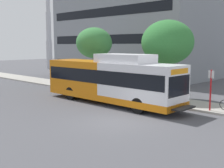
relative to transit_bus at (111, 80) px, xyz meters
name	(u,v)px	position (x,y,z in m)	size (l,w,h in m)	color
ground_plane	(38,103)	(-3.61, 4.08, -1.70)	(120.00, 120.00, 0.00)	#4C4C51
sidewalk_curb	(121,94)	(3.39, 2.08, -1.63)	(3.00, 56.00, 0.14)	#A8A399
transit_bus	(111,80)	(0.00, 0.00, 0.00)	(2.58, 12.25, 3.65)	white
bus_stop_sign_pole	(211,87)	(2.25, -6.62, -0.05)	(0.10, 0.36, 2.60)	red
street_tree_near_stop	(168,42)	(4.42, -1.92, 2.78)	(4.08, 4.08, 6.09)	#4C3823
street_tree_mid_block	(94,43)	(4.29, 6.43, 2.77)	(3.52, 3.52, 5.84)	#4C3823
lattice_comm_tower	(49,28)	(15.24, 30.46, 5.66)	(1.10, 1.10, 22.68)	#B7B7BC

